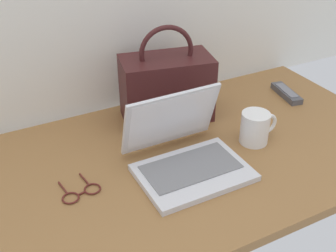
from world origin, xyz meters
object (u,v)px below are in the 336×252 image
at_px(coffee_mug, 256,127).
at_px(remote_control_near, 286,93).
at_px(eyeglasses, 81,193).
at_px(handbag, 167,87).
at_px(laptop, 185,153).

height_order(coffee_mug, remote_control_near, coffee_mug).
relative_size(coffee_mug, remote_control_near, 0.79).
xyz_separation_m(eyeglasses, handbag, (0.39, 0.26, 0.11)).
bearing_deg(handbag, remote_control_near, -8.79).
distance_m(coffee_mug, eyeglasses, 0.57).
relative_size(laptop, handbag, 0.94).
relative_size(laptop, coffee_mug, 2.37).
distance_m(laptop, coffee_mug, 0.26).
bearing_deg(laptop, remote_control_near, 20.18).
xyz_separation_m(laptop, handbag, (0.08, 0.28, 0.07)).
bearing_deg(coffee_mug, handbag, 123.25).
bearing_deg(eyeglasses, coffee_mug, -1.09).
height_order(coffee_mug, eyeglasses, coffee_mug).
height_order(coffee_mug, handbag, handbag).
distance_m(laptop, eyeglasses, 0.31).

